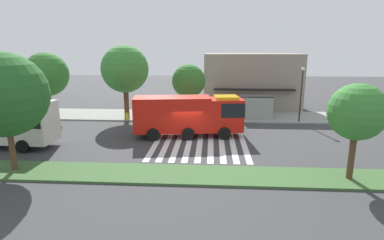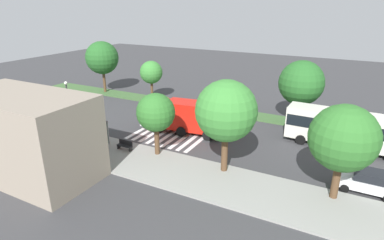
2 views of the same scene
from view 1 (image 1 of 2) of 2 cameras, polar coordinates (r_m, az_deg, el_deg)
The scene contains 16 objects.
ground_plane at distance 26.62m, azimuth -0.67°, elevation -3.61°, with size 120.00×120.00×0.00m, color #38383A.
sidewalk at distance 35.35m, azimuth 0.44°, elevation 0.77°, with size 60.00×5.81×0.14m, color gray.
median_strip at distance 19.44m, azimuth -2.41°, elevation -10.00°, with size 60.00×3.00×0.14m, color #3D6033.
crosswalk at distance 26.57m, azimuth 1.53°, elevation -3.64°, with size 7.65×11.07×0.01m.
fire_truck at distance 27.12m, azimuth -0.05°, elevation 1.14°, with size 9.86×3.69×3.59m.
parked_car_west at distance 37.01m, azimuth -29.20°, elevation 0.92°, with size 4.36×2.13×1.73m.
bus_stop_shelter at distance 34.10m, azimuth 11.81°, elevation 3.14°, with size 3.50×1.40×2.46m.
bench_near_shelter at distance 33.99m, azimuth 5.02°, elevation 1.11°, with size 1.60×0.50×0.90m.
street_lamp at distance 33.69m, azimuth 19.50°, elevation 5.29°, with size 0.36×0.36×5.60m.
storefront_building at distance 40.88m, azimuth 10.82°, elevation 7.06°, with size 12.00×6.80×6.92m.
sidewalk_tree_west at distance 37.24m, azimuth -25.24°, elevation 7.56°, with size 4.72×4.72×7.07m.
sidewalk_tree_center at distance 33.90m, azimuth -12.27°, elevation 9.11°, with size 5.01×5.01×7.83m.
sidewalk_tree_east at distance 32.82m, azimuth -0.62°, elevation 7.14°, with size 3.52×3.52×5.87m.
median_tree_far_west at distance 21.88m, azimuth -31.24°, elevation 3.98°, with size 5.13×5.13×7.37m.
median_tree_west at distance 19.90m, azimuth 28.11°, elevation 1.24°, with size 3.25×3.25×5.65m.
fire_hydrant at distance 34.09m, azimuth -11.86°, elevation 0.74°, with size 0.28×0.28×0.70m, color gold.
Camera 1 is at (1.95, -25.39, 7.77)m, focal length 28.97 mm.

